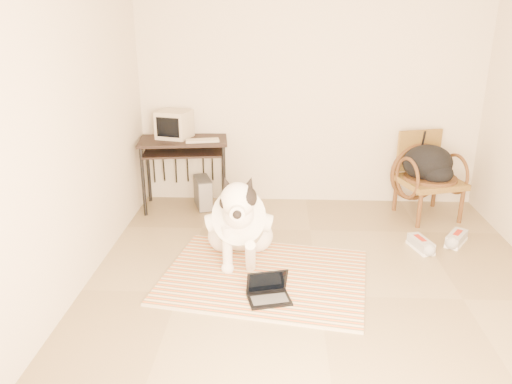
# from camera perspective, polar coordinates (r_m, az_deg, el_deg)

# --- Properties ---
(floor) EXTENTS (4.50, 4.50, 0.00)m
(floor) POSITION_cam_1_polar(r_m,az_deg,el_deg) (4.25, 7.24, -11.68)
(floor) COLOR #8D7A56
(floor) RESTS_ON ground
(wall_back) EXTENTS (4.50, 0.00, 4.50)m
(wall_back) POSITION_cam_1_polar(r_m,az_deg,el_deg) (5.93, 6.17, 11.44)
(wall_back) COLOR beige
(wall_back) RESTS_ON floor
(wall_front) EXTENTS (4.50, 0.00, 4.50)m
(wall_front) POSITION_cam_1_polar(r_m,az_deg,el_deg) (1.65, 15.22, -12.57)
(wall_front) COLOR beige
(wall_front) RESTS_ON floor
(wall_left) EXTENTS (0.00, 4.50, 4.50)m
(wall_left) POSITION_cam_1_polar(r_m,az_deg,el_deg) (4.05, -21.45, 6.22)
(wall_left) COLOR beige
(wall_left) RESTS_ON floor
(rug) EXTENTS (1.95, 1.61, 0.02)m
(rug) POSITION_cam_1_polar(r_m,az_deg,el_deg) (4.48, 0.96, -9.59)
(rug) COLOR orange
(rug) RESTS_ON floor
(dog) EXTENTS (0.63, 1.31, 0.95)m
(dog) POSITION_cam_1_polar(r_m,az_deg,el_deg) (4.60, -1.87, -3.60)
(dog) COLOR white
(dog) RESTS_ON rug
(laptop) EXTENTS (0.39, 0.32, 0.24)m
(laptop) POSITION_cam_1_polar(r_m,az_deg,el_deg) (4.12, 1.42, -11.35)
(laptop) COLOR black
(laptop) RESTS_ON rug
(computer_desk) EXTENTS (1.06, 0.67, 0.83)m
(computer_desk) POSITION_cam_1_polar(r_m,az_deg,el_deg) (5.84, -8.29, 4.84)
(computer_desk) COLOR black
(computer_desk) RESTS_ON floor
(crt_monitor) EXTENTS (0.42, 0.41, 0.31)m
(crt_monitor) POSITION_cam_1_polar(r_m,az_deg,el_deg) (5.87, -9.32, 7.63)
(crt_monitor) COLOR #B6A68E
(crt_monitor) RESTS_ON computer_desk
(desk_keyboard) EXTENTS (0.39, 0.21, 0.02)m
(desk_keyboard) POSITION_cam_1_polar(r_m,az_deg,el_deg) (5.68, -6.15, 5.87)
(desk_keyboard) COLOR #B6A68E
(desk_keyboard) RESTS_ON computer_desk
(pc_tower) EXTENTS (0.27, 0.42, 0.36)m
(pc_tower) POSITION_cam_1_polar(r_m,az_deg,el_deg) (5.98, -6.07, -0.08)
(pc_tower) COLOR #49494B
(pc_tower) RESTS_ON floor
(rattan_chair) EXTENTS (0.77, 0.76, 0.95)m
(rattan_chair) POSITION_cam_1_polar(r_m,az_deg,el_deg) (5.94, 18.99, 1.81)
(rattan_chair) COLOR brown
(rattan_chair) RESTS_ON floor
(backpack) EXTENTS (0.55, 0.49, 0.40)m
(backpack) POSITION_cam_1_polar(r_m,az_deg,el_deg) (5.84, 19.19, 2.97)
(backpack) COLOR black
(backpack) RESTS_ON rattan_chair
(sneaker_left) EXTENTS (0.22, 0.35, 0.12)m
(sneaker_left) POSITION_cam_1_polar(r_m,az_deg,el_deg) (5.21, 18.30, -5.72)
(sneaker_left) COLOR white
(sneaker_left) RESTS_ON floor
(sneaker_right) EXTENTS (0.30, 0.35, 0.12)m
(sneaker_right) POSITION_cam_1_polar(r_m,az_deg,el_deg) (5.45, 21.93, -5.00)
(sneaker_right) COLOR white
(sneaker_right) RESTS_ON floor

